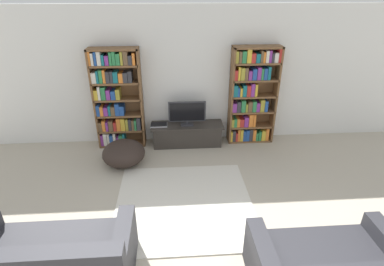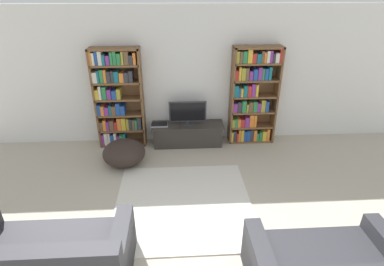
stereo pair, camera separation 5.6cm
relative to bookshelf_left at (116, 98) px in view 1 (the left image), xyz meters
The scene contains 9 objects.
wall_back 1.42m from the bookshelf_left, ahead, with size 8.80×0.06×2.60m.
bookshelf_left is the anchor object (origin of this frame).
bookshelf_right 2.57m from the bookshelf_left, ahead, with size 0.90×0.30×1.90m.
tv_stand 1.53m from the bookshelf_left, ahead, with size 1.41×0.44×0.43m.
television 1.36m from the bookshelf_left, ahead, with size 0.71×0.16×0.48m.
laptop 0.94m from the bookshelf_left, ahead, with size 0.33×0.22×0.03m.
area_rug 2.45m from the bookshelf_left, 58.57° to the right, with size 1.98×1.92×0.02m.
couch_left_sectional 3.20m from the bookshelf_left, 95.13° to the right, with size 1.70×0.92×0.79m.
beanbag_ottoman 1.08m from the bookshelf_left, 77.83° to the right, with size 0.74×0.74×0.44m, color #2D231E.
Camera 1 is at (-0.32, -1.35, 2.91)m, focal length 28.00 mm.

